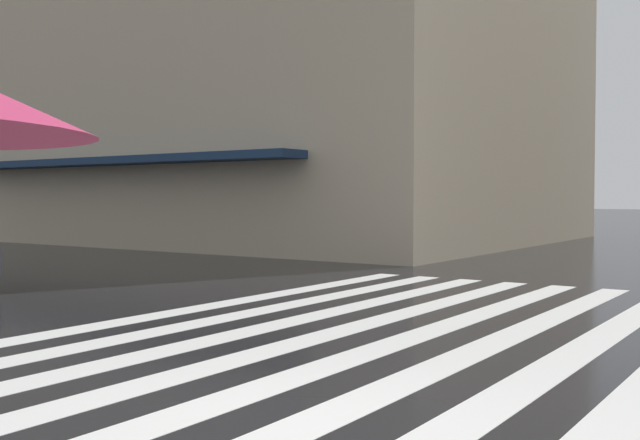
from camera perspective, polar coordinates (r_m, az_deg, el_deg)
ground_plane at (r=6.01m, az=-2.83°, el=-15.68°), size 220.00×220.00×0.00m
zebra_crossing at (r=10.00m, az=4.87°, el=-8.58°), size 13.00×7.50×0.01m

